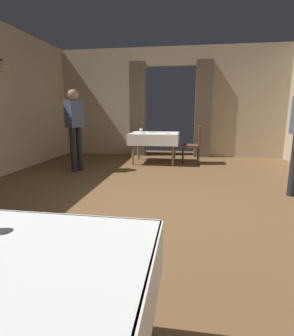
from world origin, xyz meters
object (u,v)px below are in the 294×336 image
Objects in this scene: plate_mid_c at (152,132)px; person_diner_standing_aside at (75,124)px; chair_mid_right at (194,143)px; plate_mid_a at (167,133)px; plate_mid_b at (142,133)px; glass_mid_d at (141,130)px; dining_table_mid at (155,137)px.

plate_mid_c is 0.13× the size of person_diner_standing_aside.
plate_mid_a is at bearing -163.63° from chair_mid_right.
chair_mid_right is 4.98× the size of plate_mid_b.
glass_mid_d is (-0.09, 0.34, 0.04)m from plate_mid_b.
plate_mid_b is 0.11× the size of person_diner_standing_aside.
person_diner_standing_aside is (-1.54, -1.21, 0.37)m from dining_table_mid.
chair_mid_right is 9.19× the size of glass_mid_d.
glass_mid_d is at bearing 171.38° from chair_mid_right.
plate_mid_a is 0.62m from plate_mid_b.
chair_mid_right is at bearing 16.37° from plate_mid_a.
plate_mid_a is (0.32, -0.15, 0.10)m from dining_table_mid.
chair_mid_right reaches higher than plate_mid_b.
plate_mid_b is 1.84× the size of glass_mid_d.
plate_mid_c is at bearing -9.70° from glass_mid_d.
person_diner_standing_aside is at bearing -141.96° from dining_table_mid.
chair_mid_right is at bearing 5.93° from plate_mid_b.
dining_table_mid is at bearing 154.37° from plate_mid_a.
dining_table_mid is at bearing -32.88° from glass_mid_d.
dining_table_mid is 0.37m from plate_mid_a.
plate_mid_a is at bearing -25.63° from dining_table_mid.
dining_table_mid is at bearing -177.57° from chair_mid_right.
plate_mid_a is 0.83× the size of plate_mid_c.
chair_mid_right is 5.15× the size of plate_mid_a.
person_diner_standing_aside reaches higher than plate_mid_c.
plate_mid_a is (-0.66, -0.20, 0.24)m from chair_mid_right.
glass_mid_d is (-1.37, 0.21, 0.29)m from chair_mid_right.
dining_table_mid is 0.24m from plate_mid_c.
plate_mid_c reaches higher than dining_table_mid.
chair_mid_right reaches higher than plate_mid_c.
glass_mid_d reaches higher than plate_mid_a.
glass_mid_d is at bearing 51.52° from person_diner_standing_aside.
plate_mid_a is at bearing -40.43° from plate_mid_c.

